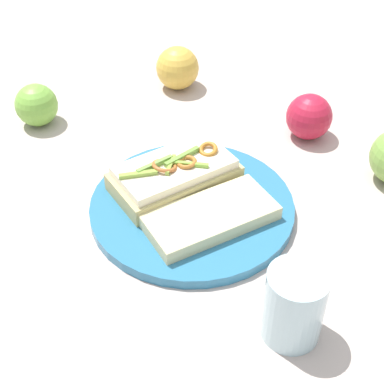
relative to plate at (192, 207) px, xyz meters
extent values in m
plane|color=#BFACA2|center=(0.00, 0.00, -0.01)|extent=(2.00, 2.00, 0.00)
cylinder|color=teal|center=(0.00, 0.00, 0.00)|extent=(0.28, 0.28, 0.01)
cube|color=tan|center=(0.02, 0.04, 0.02)|extent=(0.19, 0.15, 0.03)
cube|color=#F2E4C6|center=(0.02, 0.04, 0.04)|extent=(0.18, 0.13, 0.01)
torus|color=#B5662F|center=(0.00, 0.05, 0.05)|extent=(0.05, 0.05, 0.02)
torus|color=#B87324|center=(0.07, 0.02, 0.05)|extent=(0.04, 0.04, 0.02)
torus|color=#B56E2B|center=(0.03, 0.03, 0.05)|extent=(0.04, 0.04, 0.01)
cube|color=#8EAC40|center=(0.01, 0.04, 0.05)|extent=(0.04, 0.02, 0.01)
cube|color=#77A641|center=(0.03, 0.04, 0.05)|extent=(0.06, 0.02, 0.01)
cube|color=#7DAA4B|center=(-0.01, 0.06, 0.05)|extent=(0.06, 0.02, 0.01)
cube|color=#8DAF42|center=(-0.04, 0.06, 0.05)|extent=(0.04, 0.04, 0.01)
cube|color=#86BC3F|center=(0.02, 0.02, 0.05)|extent=(0.03, 0.05, 0.01)
cube|color=beige|center=(-0.02, -0.04, 0.02)|extent=(0.19, 0.14, 0.02)
sphere|color=#BC1D37|center=(0.26, -0.04, 0.03)|extent=(0.10, 0.10, 0.07)
sphere|color=gold|center=(0.25, 0.23, 0.03)|extent=(0.10, 0.10, 0.08)
sphere|color=#79B642|center=(0.02, 0.34, 0.03)|extent=(0.09, 0.09, 0.07)
cylinder|color=silver|center=(-0.09, -0.21, 0.04)|extent=(0.07, 0.07, 0.09)
camera|label=1|loc=(-0.46, -0.36, 0.53)|focal=53.71mm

